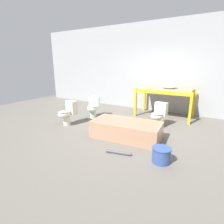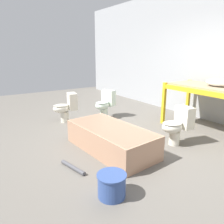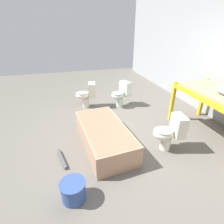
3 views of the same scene
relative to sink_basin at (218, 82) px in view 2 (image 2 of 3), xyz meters
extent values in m
plane|color=#666059|center=(-0.63, -1.72, -1.03)|extent=(12.00, 12.00, 0.00)
cube|color=#9EA0A3|center=(-0.63, 0.65, 0.57)|extent=(10.80, 0.08, 3.20)
cube|color=gold|center=(-0.97, -0.45, -0.56)|extent=(0.07, 0.07, 0.96)
cube|color=gold|center=(-0.97, 0.41, -0.56)|extent=(0.07, 0.07, 0.96)
cube|color=gold|center=(-0.11, -0.45, -0.16)|extent=(1.72, 0.06, 0.09)
cube|color=gold|center=(-0.11, 0.41, -0.16)|extent=(1.72, 0.06, 0.09)
cube|color=#998466|center=(-0.11, -0.02, -0.10)|extent=(1.65, 0.80, 0.04)
ellipsoid|color=white|center=(0.00, 0.00, 0.00)|extent=(0.49, 0.36, 0.16)
cylinder|color=silver|center=(0.00, 0.10, 0.12)|extent=(0.02, 0.02, 0.08)
cube|color=tan|center=(-0.43, -2.27, -0.83)|extent=(1.69, 0.91, 0.41)
cube|color=#977056|center=(-0.43, -2.27, -0.71)|extent=(1.60, 0.83, 0.16)
cylinder|color=silver|center=(-2.31, -2.35, -0.91)|extent=(0.19, 0.19, 0.26)
ellipsoid|color=silver|center=(-2.32, -2.41, -0.69)|extent=(0.37, 0.43, 0.21)
ellipsoid|color=#B3AF9F|center=(-2.32, -2.41, -0.61)|extent=(0.35, 0.41, 0.03)
cube|color=silver|center=(-2.27, -2.15, -0.54)|extent=(0.36, 0.24, 0.39)
cylinder|color=silver|center=(-2.06, -1.41, -0.91)|extent=(0.19, 0.19, 0.26)
ellipsoid|color=silver|center=(-2.04, -1.47, -0.69)|extent=(0.42, 0.47, 0.21)
ellipsoid|color=#A3B3A3|center=(-2.04, -1.47, -0.61)|extent=(0.40, 0.44, 0.03)
cube|color=silver|center=(-2.13, -1.22, -0.54)|extent=(0.38, 0.29, 0.39)
cylinder|color=silver|center=(0.02, -1.20, -0.91)|extent=(0.19, 0.19, 0.26)
ellipsoid|color=silver|center=(0.01, -1.26, -0.69)|extent=(0.36, 0.42, 0.21)
ellipsoid|color=#B3AF9F|center=(0.01, -1.26, -0.61)|extent=(0.34, 0.40, 0.03)
cube|color=silver|center=(0.05, -1.00, -0.54)|extent=(0.36, 0.23, 0.39)
cylinder|color=#334C8C|center=(0.62, -2.94, -0.89)|extent=(0.32, 0.32, 0.28)
cylinder|color=#334C8C|center=(0.62, -2.94, -0.76)|extent=(0.35, 0.35, 0.02)
cylinder|color=#4C4C51|center=(-0.19, -3.07, -1.00)|extent=(0.51, 0.17, 0.06)
camera|label=1|loc=(1.29, -5.83, 0.70)|focal=28.00mm
camera|label=2|loc=(2.44, -4.15, 0.60)|focal=35.00mm
camera|label=3|loc=(2.29, -2.89, 1.08)|focal=28.00mm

